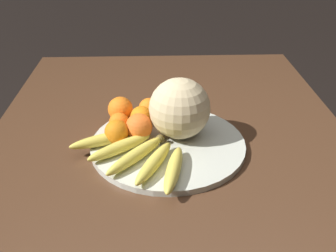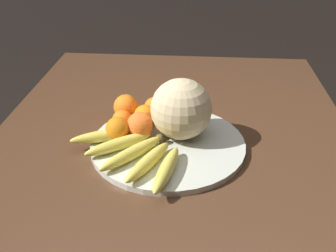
# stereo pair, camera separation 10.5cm
# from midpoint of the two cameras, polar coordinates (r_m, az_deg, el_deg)

# --- Properties ---
(kitchen_table) EXTENTS (1.55, 1.04, 0.71)m
(kitchen_table) POSITION_cam_midpoint_polar(r_m,az_deg,el_deg) (1.08, -2.26, -8.30)
(kitchen_table) COLOR #4C301E
(kitchen_table) RESTS_ON ground_plane
(fruit_bowl) EXTENTS (0.42, 0.42, 0.02)m
(fruit_bowl) POSITION_cam_midpoint_polar(r_m,az_deg,el_deg) (1.08, -2.78, -2.72)
(fruit_bowl) COLOR beige
(fruit_bowl) RESTS_ON kitchen_table
(melon) EXTENTS (0.17, 0.17, 0.17)m
(melon) POSITION_cam_midpoint_polar(r_m,az_deg,el_deg) (1.06, -1.12, 2.50)
(melon) COLOR beige
(melon) RESTS_ON fruit_bowl
(banana_bunch) EXTENTS (0.29, 0.31, 0.03)m
(banana_bunch) POSITION_cam_midpoint_polar(r_m,az_deg,el_deg) (1.00, -7.47, -4.12)
(banana_bunch) COLOR brown
(banana_bunch) RESTS_ON fruit_bowl
(orange_front_left) EXTENTS (0.07, 0.07, 0.07)m
(orange_front_left) POSITION_cam_midpoint_polar(r_m,az_deg,el_deg) (1.13, -6.52, 1.20)
(orange_front_left) COLOR orange
(orange_front_left) RESTS_ON fruit_bowl
(orange_front_right) EXTENTS (0.06, 0.06, 0.06)m
(orange_front_right) POSITION_cam_midpoint_polar(r_m,az_deg,el_deg) (1.12, -9.79, 0.42)
(orange_front_right) COLOR orange
(orange_front_right) RESTS_ON fruit_bowl
(orange_mid_center) EXTENTS (0.07, 0.07, 0.07)m
(orange_mid_center) POSITION_cam_midpoint_polar(r_m,az_deg,el_deg) (1.07, -7.02, -0.20)
(orange_mid_center) COLOR orange
(orange_mid_center) RESTS_ON fruit_bowl
(orange_back_left) EXTENTS (0.07, 0.07, 0.07)m
(orange_back_left) POSITION_cam_midpoint_polar(r_m,az_deg,el_deg) (1.17, -9.47, 2.36)
(orange_back_left) COLOR orange
(orange_back_left) RESTS_ON fruit_bowl
(orange_back_right) EXTENTS (0.06, 0.06, 0.06)m
(orange_back_right) POSITION_cam_midpoint_polar(r_m,az_deg,el_deg) (1.18, -5.29, 2.48)
(orange_back_right) COLOR orange
(orange_back_right) RESTS_ON fruit_bowl
(orange_top_small) EXTENTS (0.06, 0.06, 0.06)m
(orange_top_small) POSITION_cam_midpoint_polar(r_m,az_deg,el_deg) (1.18, -2.59, 2.39)
(orange_top_small) COLOR orange
(orange_top_small) RESTS_ON fruit_bowl
(orange_side_extra) EXTENTS (0.07, 0.07, 0.07)m
(orange_side_extra) POSITION_cam_midpoint_polar(r_m,az_deg,el_deg) (1.07, -10.25, -0.91)
(orange_side_extra) COLOR orange
(orange_side_extra) RESTS_ON fruit_bowl
(produce_tag) EXTENTS (0.10, 0.05, 0.00)m
(produce_tag) POSITION_cam_midpoint_polar(r_m,az_deg,el_deg) (1.09, -4.62, -1.61)
(produce_tag) COLOR white
(produce_tag) RESTS_ON fruit_bowl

